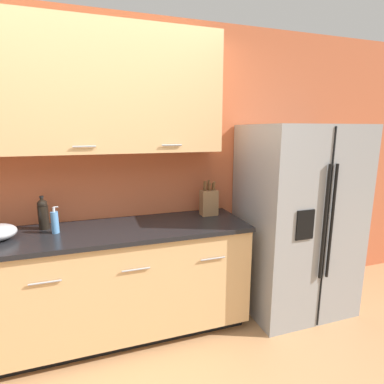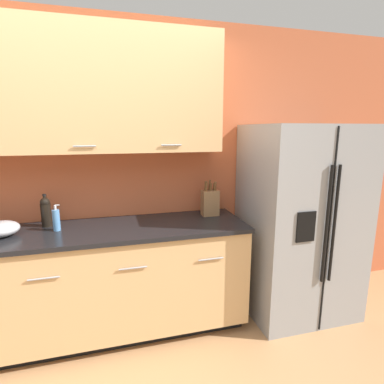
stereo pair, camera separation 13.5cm
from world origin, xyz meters
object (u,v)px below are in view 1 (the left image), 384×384
object	(u,v)px
refrigerator	(296,219)
soap_dispenser	(55,222)
knife_block	(209,202)
wine_bottle	(43,213)

from	to	relation	value
refrigerator	soap_dispenser	distance (m)	2.07
soap_dispenser	refrigerator	bearing A→B (deg)	-2.83
knife_block	wine_bottle	distance (m)	1.36
refrigerator	soap_dispenser	size ratio (longest dim) A/B	8.48
wine_bottle	soap_dispenser	world-z (taller)	wine_bottle
knife_block	soap_dispenser	distance (m)	1.27
knife_block	soap_dispenser	world-z (taller)	knife_block
knife_block	soap_dispenser	bearing A→B (deg)	-175.57
refrigerator	knife_block	world-z (taller)	refrigerator
refrigerator	soap_dispenser	world-z (taller)	refrigerator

